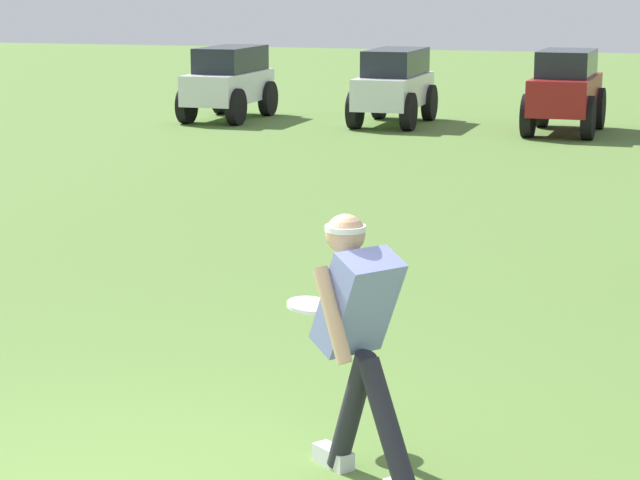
{
  "coord_description": "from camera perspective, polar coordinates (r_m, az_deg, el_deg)",
  "views": [
    {
      "loc": [
        2.69,
        -5.09,
        2.61
      ],
      "look_at": [
        0.35,
        2.66,
        0.9
      ],
      "focal_mm": 70.0,
      "sensor_mm": 36.0,
      "label": 1
    }
  ],
  "objects": [
    {
      "name": "parked_car_slot_a",
      "position": [
        23.44,
        -4.18,
        7.29
      ],
      "size": [
        1.18,
        2.41,
        1.34
      ],
      "color": "silver",
      "rests_on": "ground_plane"
    },
    {
      "name": "frisbee_thrower",
      "position": [
        6.49,
        1.77,
        -4.33
      ],
      "size": [
        0.83,
        0.88,
        1.41
      ],
      "color": "#23232D",
      "rests_on": "ground_plane"
    },
    {
      "name": "parked_car_slot_c",
      "position": [
        21.68,
        11.16,
        6.78
      ],
      "size": [
        1.22,
        2.38,
        1.4
      ],
      "color": "maroon",
      "rests_on": "ground_plane"
    },
    {
      "name": "frisbee_in_flight",
      "position": [
        7.16,
        -0.48,
        -3.0
      ],
      "size": [
        0.37,
        0.36,
        0.05
      ],
      "color": "white"
    },
    {
      "name": "parked_car_slot_b",
      "position": [
        22.62,
        3.41,
        7.13
      ],
      "size": [
        1.16,
        2.41,
        1.34
      ],
      "color": "silver",
      "rests_on": "ground_plane"
    }
  ]
}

